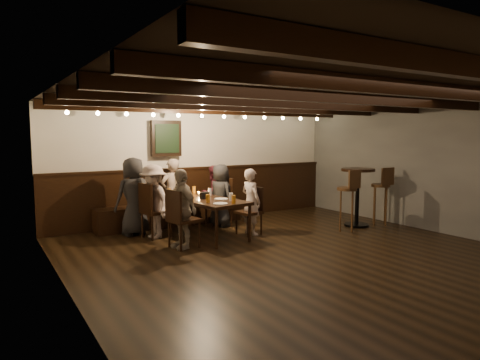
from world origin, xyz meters
TOP-DOWN VIEW (x-y plane):
  - room at (-0.29, 2.21)m, footprint 7.00×7.00m
  - dining_table at (-0.65, 2.06)m, footprint 1.09×1.93m
  - chair_left_near at (-1.43, 2.40)m, footprint 0.51×0.51m
  - chair_left_far at (-1.30, 1.51)m, footprint 0.50×0.50m
  - chair_right_near at (-0.01, 2.62)m, footprint 0.50×0.50m
  - chair_right_far at (0.13, 1.73)m, footprint 0.45×0.45m
  - person_bench_left at (-1.68, 2.81)m, footprint 0.75×0.55m
  - person_bench_centre at (-0.81, 3.10)m, footprint 0.54×0.40m
  - person_bench_right at (0.10, 3.09)m, footprint 0.64×0.53m
  - person_left_near at (-1.46, 2.39)m, footprint 0.61×0.91m
  - person_left_far at (-1.33, 1.50)m, footprint 0.42×0.79m
  - person_right_near at (0.02, 2.62)m, footprint 0.48×0.66m
  - person_right_far at (0.16, 1.73)m, footprint 0.35×0.48m
  - pint_a at (-1.04, 2.71)m, footprint 0.07×0.07m
  - pint_b at (-0.50, 2.74)m, footprint 0.07×0.07m
  - pint_c at (-0.96, 2.12)m, footprint 0.07×0.07m
  - pint_d at (-0.39, 2.31)m, footprint 0.07×0.07m
  - pint_e at (-0.80, 1.58)m, footprint 0.07×0.07m
  - pint_f at (-0.37, 1.55)m, footprint 0.07×0.07m
  - pint_g at (-0.48, 1.28)m, footprint 0.07×0.07m
  - plate_near at (-0.69, 1.35)m, footprint 0.24×0.24m
  - plate_far at (-0.43, 1.79)m, footprint 0.24×0.24m
  - condiment_caddy at (-0.64, 2.01)m, footprint 0.15×0.10m
  - candle at (-0.58, 2.38)m, footprint 0.05×0.05m
  - high_top_table at (2.35, 1.21)m, footprint 0.65×0.65m
  - bar_stool_left at (1.85, 1.00)m, footprint 0.37×0.39m
  - bar_stool_right at (2.85, 1.05)m, footprint 0.37×0.38m

SIDE VIEW (x-z plane):
  - chair_right_far at x=0.13m, z-range -0.17..0.70m
  - chair_left_far at x=-1.30m, z-range -0.19..0.77m
  - chair_right_near at x=-0.01m, z-range -0.19..0.78m
  - chair_left_near at x=-1.43m, z-range -0.19..0.79m
  - bar_stool_left at x=1.85m, z-range -0.15..1.02m
  - bar_stool_right at x=2.85m, z-range -0.15..1.02m
  - person_bench_right at x=0.10m, z-range 0.00..1.19m
  - person_right_far at x=0.16m, z-range 0.00..1.21m
  - person_right_near at x=0.02m, z-range 0.00..1.24m
  - dining_table at x=-0.65m, z-range 0.29..0.97m
  - person_left_far at x=-1.33m, z-range 0.00..1.29m
  - person_left_near at x=-1.46m, z-range 0.00..1.31m
  - person_bench_centre at x=-0.81m, z-range 0.00..1.35m
  - plate_near at x=-0.69m, z-range 0.69..0.70m
  - plate_far at x=-0.43m, z-range 0.69..0.70m
  - person_bench_left at x=-1.68m, z-range 0.00..1.42m
  - candle at x=-0.58m, z-range 0.69..0.74m
  - condiment_caddy at x=-0.64m, z-range 0.69..0.81m
  - pint_a at x=-1.04m, z-range 0.69..0.83m
  - pint_b at x=-0.50m, z-range 0.69..0.83m
  - pint_c at x=-0.96m, z-range 0.69..0.83m
  - pint_d at x=-0.39m, z-range 0.69..0.83m
  - pint_e at x=-0.80m, z-range 0.69..0.83m
  - pint_f at x=-0.37m, z-range 0.69..0.83m
  - pint_g at x=-0.48m, z-range 0.69..0.83m
  - high_top_table at x=2.35m, z-range 0.18..1.34m
  - room at x=-0.29m, z-range -2.43..4.57m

